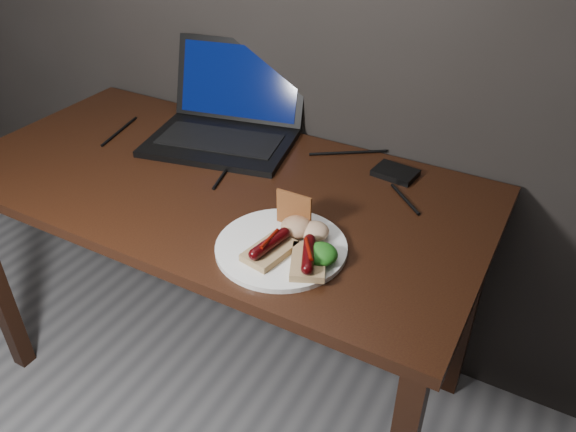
% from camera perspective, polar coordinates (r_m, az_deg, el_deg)
% --- Properties ---
extents(desk, '(1.40, 0.70, 0.75)m').
position_cam_1_polar(desk, '(1.52, -7.12, 0.76)').
color(desk, black).
rests_on(desk, ground).
extents(laptop, '(0.47, 0.44, 0.25)m').
position_cam_1_polar(laptop, '(1.67, -6.21, 9.61)').
color(laptop, black).
rests_on(laptop, desk).
extents(hard_drive, '(0.12, 0.09, 0.02)m').
position_cam_1_polar(hard_drive, '(1.50, 10.85, 4.34)').
color(hard_drive, black).
rests_on(hard_drive, desk).
extents(desk_cables, '(0.96, 0.41, 0.01)m').
position_cam_1_polar(desk_cables, '(1.55, -2.71, 5.86)').
color(desk_cables, black).
rests_on(desk_cables, desk).
extents(plate, '(0.33, 0.33, 0.01)m').
position_cam_1_polar(plate, '(1.21, -0.69, -3.20)').
color(plate, white).
rests_on(plate, desk).
extents(bread_sausage_center, '(0.09, 0.13, 0.04)m').
position_cam_1_polar(bread_sausage_center, '(1.17, -1.87, -3.25)').
color(bread_sausage_center, tan).
rests_on(bread_sausage_center, plate).
extents(bread_sausage_right, '(0.11, 0.13, 0.04)m').
position_cam_1_polar(bread_sausage_right, '(1.15, 2.08, -4.31)').
color(bread_sausage_right, tan).
rests_on(bread_sausage_right, plate).
extents(crispbread, '(0.08, 0.01, 0.08)m').
position_cam_1_polar(crispbread, '(1.24, 0.60, 0.63)').
color(crispbread, '#955528').
rests_on(crispbread, plate).
extents(salad_greens, '(0.07, 0.07, 0.04)m').
position_cam_1_polar(salad_greens, '(1.15, 3.37, -3.90)').
color(salad_greens, '#135911').
rests_on(salad_greens, plate).
extents(salsa_mound, '(0.07, 0.07, 0.04)m').
position_cam_1_polar(salsa_mound, '(1.23, 0.91, -1.11)').
color(salsa_mound, maroon).
rests_on(salsa_mound, plate).
extents(coleslaw_mound, '(0.06, 0.06, 0.04)m').
position_cam_1_polar(coleslaw_mound, '(1.22, 2.72, -1.54)').
color(coleslaw_mound, beige).
rests_on(coleslaw_mound, plate).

